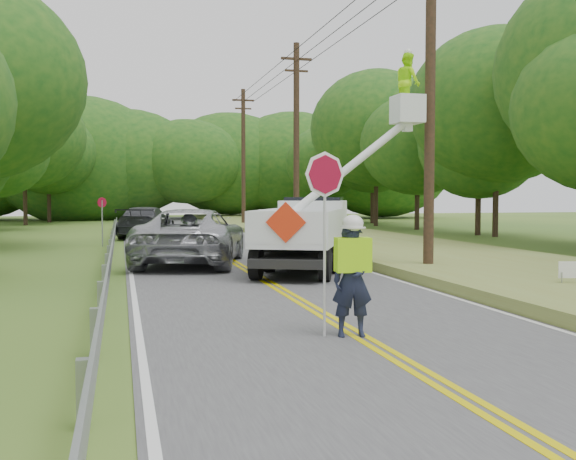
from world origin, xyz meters
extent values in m
plane|color=#375B23|center=(0.00, 0.00, 0.00)|extent=(140.00, 140.00, 0.00)
cube|color=#444346|center=(0.00, 14.00, 0.01)|extent=(7.20, 96.00, 0.02)
cube|color=#D6C302|center=(-0.10, 14.00, 0.02)|extent=(0.12, 96.00, 0.00)
cube|color=#D6C302|center=(0.10, 14.00, 0.02)|extent=(0.12, 96.00, 0.00)
cube|color=silver|center=(-3.45, 14.00, 0.02)|extent=(0.12, 96.00, 0.00)
cube|color=silver|center=(3.45, 14.00, 0.02)|extent=(0.12, 96.00, 0.00)
cube|color=gray|center=(-4.10, -2.00, 0.35)|extent=(0.12, 0.14, 0.70)
cube|color=gray|center=(-4.10, 1.00, 0.35)|extent=(0.12, 0.14, 0.70)
cube|color=gray|center=(-4.10, 4.00, 0.35)|extent=(0.12, 0.14, 0.70)
cube|color=gray|center=(-4.10, 7.00, 0.35)|extent=(0.12, 0.14, 0.70)
cube|color=gray|center=(-4.10, 10.00, 0.35)|extent=(0.12, 0.14, 0.70)
cube|color=gray|center=(-4.10, 13.00, 0.35)|extent=(0.12, 0.14, 0.70)
cube|color=gray|center=(-4.10, 16.00, 0.35)|extent=(0.12, 0.14, 0.70)
cube|color=gray|center=(-4.10, 19.00, 0.35)|extent=(0.12, 0.14, 0.70)
cube|color=gray|center=(-4.10, 22.00, 0.35)|extent=(0.12, 0.14, 0.70)
cube|color=gray|center=(-4.10, 25.00, 0.35)|extent=(0.12, 0.14, 0.70)
cube|color=gray|center=(-4.10, 28.00, 0.35)|extent=(0.12, 0.14, 0.70)
cube|color=gray|center=(-4.10, 31.00, 0.35)|extent=(0.12, 0.14, 0.70)
cube|color=gray|center=(-4.10, 34.00, 0.35)|extent=(0.12, 0.14, 0.70)
cube|color=gray|center=(-4.10, 37.00, 0.35)|extent=(0.12, 0.14, 0.70)
cube|color=gray|center=(-4.00, 15.00, 0.60)|extent=(0.05, 48.00, 0.34)
cylinder|color=black|center=(5.00, 9.00, 5.00)|extent=(0.30, 0.30, 10.00)
cylinder|color=black|center=(5.00, 24.00, 5.00)|extent=(0.30, 0.30, 10.00)
cube|color=black|center=(5.00, 24.00, 9.20)|extent=(1.60, 0.12, 0.12)
cube|color=black|center=(5.00, 24.00, 8.60)|extent=(1.20, 0.10, 0.10)
cylinder|color=black|center=(5.00, 39.00, 5.00)|extent=(0.30, 0.30, 10.00)
cube|color=black|center=(5.00, 39.00, 9.20)|extent=(1.60, 0.12, 0.12)
cube|color=black|center=(5.00, 39.00, 8.60)|extent=(1.20, 0.10, 0.10)
cylinder|color=black|center=(4.30, 17.50, 9.10)|extent=(0.03, 43.00, 0.03)
cylinder|color=black|center=(5.00, 17.50, 9.10)|extent=(0.03, 43.00, 0.03)
cylinder|color=black|center=(5.70, 17.50, 9.10)|extent=(0.03, 43.00, 0.03)
cube|color=olive|center=(7.10, 14.00, 0.15)|extent=(7.00, 96.00, 0.30)
cylinder|color=#332319|center=(-10.85, 45.53, 1.99)|extent=(0.32, 0.32, 3.97)
ellipsoid|color=#184B17|center=(-10.85, 45.53, 6.84)|extent=(9.27, 9.27, 8.16)
cylinder|color=#332319|center=(-9.63, 50.81, 1.72)|extent=(0.32, 0.32, 3.43)
ellipsoid|color=#184B17|center=(-9.63, 50.81, 5.91)|extent=(8.01, 8.01, 7.05)
cylinder|color=#332319|center=(16.37, 23.90, 2.09)|extent=(0.32, 0.32, 4.17)
ellipsoid|color=#184B17|center=(16.37, 23.90, 7.19)|extent=(9.74, 9.74, 8.57)
cylinder|color=#332319|center=(16.24, 25.51, 1.50)|extent=(0.32, 0.32, 3.00)
ellipsoid|color=#184B17|center=(16.24, 25.51, 5.17)|extent=(7.01, 7.01, 6.17)
cylinder|color=#332319|center=(15.53, 32.09, 1.65)|extent=(0.32, 0.32, 3.31)
ellipsoid|color=#184B17|center=(15.53, 32.09, 5.69)|extent=(7.71, 7.71, 6.79)
cylinder|color=#332319|center=(14.87, 37.78, 2.12)|extent=(0.32, 0.32, 4.24)
ellipsoid|color=#184B17|center=(14.87, 37.78, 7.30)|extent=(9.89, 9.89, 8.70)
cylinder|color=#332319|center=(16.32, 42.20, 1.79)|extent=(0.32, 0.32, 3.59)
ellipsoid|color=#184B17|center=(16.32, 42.20, 6.18)|extent=(8.38, 8.38, 7.37)
cylinder|color=#332319|center=(13.52, 45.94, 1.51)|extent=(0.32, 0.32, 3.01)
ellipsoid|color=#184B17|center=(13.52, 45.94, 5.18)|extent=(7.02, 7.02, 6.18)
ellipsoid|color=#184B17|center=(-12.14, 57.28, 5.50)|extent=(12.16, 9.12, 9.12)
ellipsoid|color=#184B17|center=(-7.32, 56.41, 5.50)|extent=(16.31, 12.23, 12.23)
ellipsoid|color=#184B17|center=(-2.99, 56.15, 5.50)|extent=(13.28, 9.96, 9.96)
ellipsoid|color=#184B17|center=(2.46, 54.40, 5.50)|extent=(10.65, 7.99, 7.99)
ellipsoid|color=#184B17|center=(7.06, 57.79, 5.50)|extent=(13.76, 10.32, 10.32)
ellipsoid|color=#184B17|center=(13.51, 56.98, 5.50)|extent=(14.26, 10.70, 10.70)
ellipsoid|color=#184B17|center=(17.44, 56.09, 5.50)|extent=(10.67, 8.00, 8.00)
ellipsoid|color=#184B17|center=(22.13, 54.07, 5.50)|extent=(14.46, 10.85, 10.85)
imported|color=#191E33|center=(-0.11, 1.32, 0.93)|extent=(0.71, 0.51, 1.82)
cube|color=#94E00B|center=(-0.11, 1.32, 1.34)|extent=(0.59, 0.40, 0.55)
ellipsoid|color=white|center=(-0.11, 1.32, 1.85)|extent=(0.34, 0.34, 0.27)
cylinder|color=#B7B7B7|center=(-0.55, 1.42, 1.29)|extent=(0.04, 0.04, 2.55)
cylinder|color=maroon|center=(-0.55, 1.42, 2.63)|extent=(0.71, 0.22, 0.73)
cylinder|color=black|center=(-0.21, 8.68, 0.47)|extent=(0.62, 0.93, 0.90)
cylinder|color=black|center=(1.50, 7.92, 0.47)|extent=(0.62, 0.93, 0.90)
cylinder|color=black|center=(0.55, 10.39, 0.47)|extent=(0.62, 0.93, 0.90)
cylinder|color=black|center=(2.26, 9.63, 0.47)|extent=(0.62, 0.93, 0.90)
cylinder|color=black|center=(1.50, 12.52, 0.47)|extent=(0.62, 0.93, 0.90)
cylinder|color=black|center=(3.20, 11.76, 0.47)|extent=(0.62, 0.93, 0.90)
cube|color=black|center=(1.52, 10.26, 0.53)|extent=(4.22, 6.25, 0.23)
cube|color=silver|center=(1.25, 9.67, 1.00)|extent=(3.70, 4.79, 0.21)
cube|color=silver|center=(0.29, 10.09, 1.47)|extent=(1.80, 3.94, 0.84)
cube|color=silver|center=(2.22, 9.24, 1.47)|extent=(1.80, 3.94, 0.84)
cube|color=silver|center=(0.39, 7.72, 1.47)|extent=(1.98, 0.92, 0.84)
cube|color=silver|center=(2.54, 12.56, 1.28)|extent=(2.64, 2.47, 1.68)
cube|color=black|center=(2.62, 12.73, 1.89)|extent=(2.20, 1.87, 0.70)
cube|color=silver|center=(0.84, 8.73, 1.47)|extent=(1.11, 1.11, 0.75)
cube|color=silver|center=(4.30, 9.00, 4.76)|extent=(0.79, 0.79, 0.79)
imported|color=#94E00B|center=(4.30, 9.00, 5.53)|extent=(0.62, 0.80, 1.65)
cube|color=red|center=(0.36, 7.66, 1.61)|extent=(0.98, 0.47, 1.06)
imported|color=#A6A8AE|center=(-1.44, 13.26, 0.94)|extent=(4.63, 7.17, 1.84)
imported|color=#34363A|center=(-2.40, 27.77, 0.85)|extent=(3.61, 6.10, 1.66)
cylinder|color=gray|center=(-4.53, 21.98, 1.04)|extent=(0.06, 0.06, 2.07)
cylinder|color=maroon|center=(-4.53, 21.98, 1.98)|extent=(0.41, 0.27, 0.47)
cube|color=white|center=(6.22, 4.30, 0.60)|extent=(0.54, 0.14, 0.38)
cylinder|color=gray|center=(6.01, 4.30, 0.27)|extent=(0.02, 0.02, 0.54)
camera|label=1|loc=(-3.71, -8.66, 2.29)|focal=41.22mm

